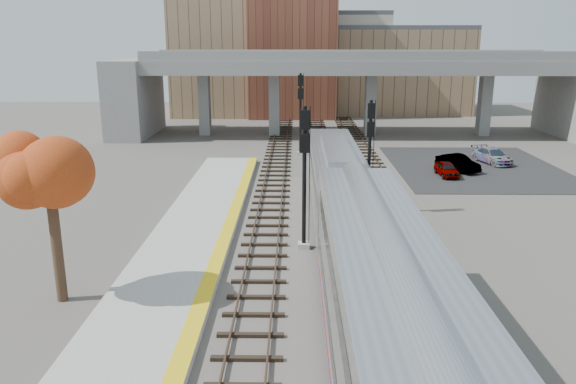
# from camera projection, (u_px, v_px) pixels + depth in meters

# --- Properties ---
(ground) EXTENTS (160.00, 160.00, 0.00)m
(ground) POSITION_uv_depth(u_px,v_px,m) (335.00, 325.00, 21.64)
(ground) COLOR #47423D
(ground) RESTS_ON ground
(platform) EXTENTS (4.50, 60.00, 0.35)m
(platform) POSITION_uv_depth(u_px,v_px,m) (148.00, 319.00, 21.69)
(platform) COLOR #9E9E99
(platform) RESTS_ON ground
(yellow_strip) EXTENTS (0.70, 60.00, 0.01)m
(yellow_strip) POSITION_uv_depth(u_px,v_px,m) (197.00, 315.00, 21.62)
(yellow_strip) COLOR yellow
(yellow_strip) RESTS_ON platform
(tracks) EXTENTS (10.70, 95.00, 0.25)m
(tracks) POSITION_uv_depth(u_px,v_px,m) (337.00, 222.00, 33.68)
(tracks) COLOR black
(tracks) RESTS_ON ground
(overpass) EXTENTS (54.00, 12.00, 9.50)m
(overpass) POSITION_uv_depth(u_px,v_px,m) (353.00, 84.00, 63.48)
(overpass) COLOR slate
(overpass) RESTS_ON ground
(buildings_far) EXTENTS (43.00, 21.00, 20.60)m
(buildings_far) POSITION_uv_depth(u_px,v_px,m) (315.00, 59.00, 83.80)
(buildings_far) COLOR #947456
(buildings_far) RESTS_ON ground
(parking_lot) EXTENTS (14.00, 18.00, 0.04)m
(parking_lot) POSITION_uv_depth(u_px,v_px,m) (475.00, 167.00, 48.48)
(parking_lot) COLOR black
(parking_lot) RESTS_ON ground
(locomotive) EXTENTS (3.02, 19.05, 4.10)m
(locomotive) POSITION_uv_depth(u_px,v_px,m) (336.00, 179.00, 34.89)
(locomotive) COLOR #A8AAB2
(locomotive) RESTS_ON ground
(signal_mast_near) EXTENTS (0.60, 0.64, 7.47)m
(signal_mast_near) POSITION_uv_depth(u_px,v_px,m) (304.00, 179.00, 28.57)
(signal_mast_near) COLOR #9E9E99
(signal_mast_near) RESTS_ON ground
(signal_mast_mid) EXTENTS (0.60, 0.64, 7.13)m
(signal_mast_mid) POSITION_uv_depth(u_px,v_px,m) (369.00, 159.00, 34.56)
(signal_mast_mid) COLOR #9E9E99
(signal_mast_mid) RESTS_ON ground
(signal_mast_far) EXTENTS (0.60, 0.64, 7.67)m
(signal_mast_far) POSITION_uv_depth(u_px,v_px,m) (300.00, 114.00, 52.60)
(signal_mast_far) COLOR #9E9E99
(signal_mast_far) RESTS_ON ground
(tree) EXTENTS (3.60, 3.60, 7.87)m
(tree) POSITION_uv_depth(u_px,v_px,m) (47.00, 165.00, 22.18)
(tree) COLOR #382619
(tree) RESTS_ON ground
(car_a) EXTENTS (1.52, 3.43, 1.15)m
(car_a) POSITION_uv_depth(u_px,v_px,m) (447.00, 169.00, 45.00)
(car_a) COLOR #99999E
(car_a) RESTS_ON parking_lot
(car_b) EXTENTS (3.18, 4.27, 1.34)m
(car_b) POSITION_uv_depth(u_px,v_px,m) (458.00, 163.00, 46.80)
(car_b) COLOR #99999E
(car_b) RESTS_ON parking_lot
(car_c) EXTENTS (3.01, 4.83, 1.31)m
(car_c) POSITION_uv_depth(u_px,v_px,m) (492.00, 156.00, 49.75)
(car_c) COLOR #99999E
(car_c) RESTS_ON parking_lot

